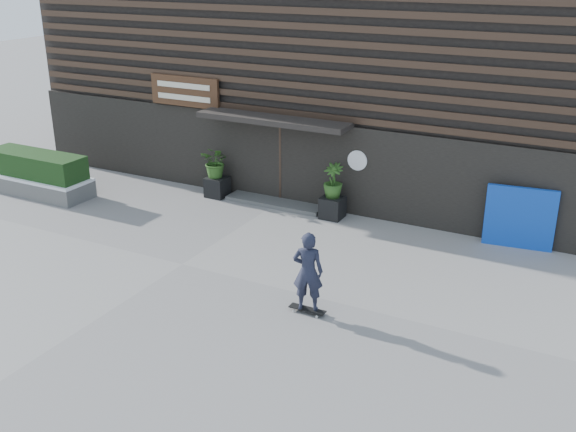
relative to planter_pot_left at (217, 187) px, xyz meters
The scene contains 12 objects.
ground 4.80m from the planter_pot_left, 66.64° to the right, with size 80.00×80.00×0.00m, color gray.
entrance_step 1.93m from the planter_pot_left, ahead, with size 3.00×0.80×0.12m, color #484846.
planter_pot_left is the anchor object (origin of this frame).
bamboo_left 0.78m from the planter_pot_left, ahead, with size 0.86×0.75×0.96m, color #2D591E.
planter_pot_right 3.80m from the planter_pot_left, ahead, with size 0.60×0.60×0.60m, color black.
bamboo_right 3.88m from the planter_pot_left, ahead, with size 0.54×0.54×0.96m, color #2D591E.
raised_bed 5.48m from the planter_pot_left, 155.05° to the right, with size 3.50×1.20×0.50m, color #535350.
snow_layer 5.48m from the planter_pot_left, 155.05° to the right, with size 3.50×1.20×0.08m, color white.
hedge 5.51m from the planter_pot_left, 155.05° to the right, with size 3.30×1.00×0.70m, color #153312.
blue_tarp 8.71m from the planter_pot_left, ahead, with size 1.67×0.12×1.57m, color #0D3AB0.
building 6.94m from the planter_pot_left, 71.14° to the left, with size 18.00×11.00×8.00m.
skateboarder 7.53m from the planter_pot_left, 42.59° to the right, with size 0.78×0.57×1.78m.
Camera 1 is at (8.82, -11.42, 6.79)m, focal length 41.55 mm.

